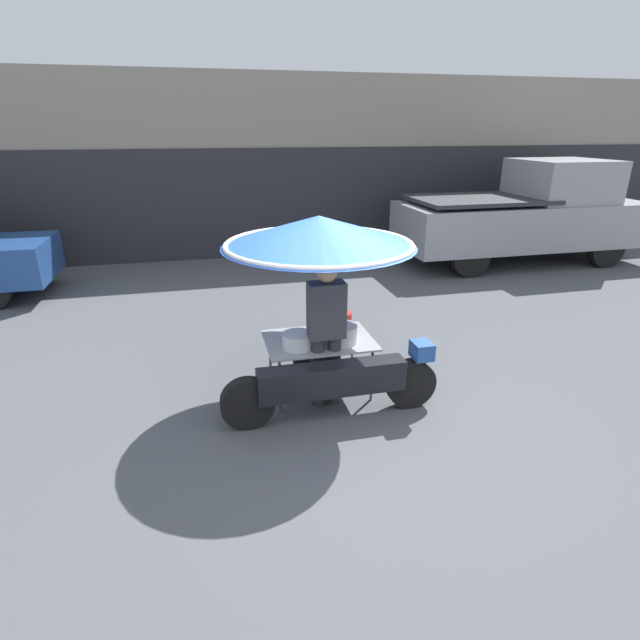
# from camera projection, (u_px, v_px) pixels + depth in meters

# --- Properties ---
(ground_plane) EXTENTS (36.00, 36.00, 0.00)m
(ground_plane) POSITION_uv_depth(u_px,v_px,m) (367.00, 422.00, 5.13)
(ground_plane) COLOR #4C4F54
(shopfront_building) EXTENTS (28.00, 2.06, 3.94)m
(shopfront_building) POSITION_uv_depth(u_px,v_px,m) (258.00, 166.00, 11.98)
(shopfront_building) COLOR gray
(shopfront_building) RESTS_ON ground
(vendor_motorcycle_cart) EXTENTS (2.28, 2.02, 2.00)m
(vendor_motorcycle_cart) POSITION_uv_depth(u_px,v_px,m) (321.00, 258.00, 5.13)
(vendor_motorcycle_cart) COLOR black
(vendor_motorcycle_cart) RESTS_ON ground
(vendor_person) EXTENTS (0.38, 0.22, 1.59)m
(vendor_person) POSITION_uv_depth(u_px,v_px,m) (326.00, 328.00, 5.18)
(vendor_person) COLOR #2D2D33
(vendor_person) RESTS_ON ground
(pickup_truck) EXTENTS (5.35, 1.89, 2.18)m
(pickup_truck) POSITION_uv_depth(u_px,v_px,m) (527.00, 215.00, 10.85)
(pickup_truck) COLOR black
(pickup_truck) RESTS_ON ground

